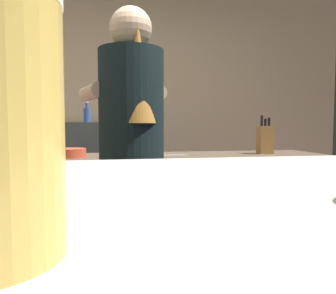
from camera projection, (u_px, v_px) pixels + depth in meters
The scene contains 9 objects.
wall_back at pixel (119, 106), 3.52m from camera, with size 5.20×0.10×2.70m, color #987F62.
prep_counter at pixel (177, 222), 2.25m from camera, with size 2.10×0.60×0.93m, color brown.
back_shelf at pixel (99, 180), 3.26m from camera, with size 0.99×0.36×1.17m, color #363939.
bartender at pixel (132, 149), 1.70m from camera, with size 0.49×0.55×1.75m.
knife_block at pixel (265, 139), 2.32m from camera, with size 0.10×0.08×0.28m.
mixing_bowl at pixel (70, 153), 2.07m from camera, with size 0.20×0.20×0.06m, color #CB4A2E.
chefs_knife at pixel (170, 155), 2.15m from camera, with size 0.24×0.03×0.01m, color silver.
bottle_soy at pixel (117, 113), 3.16m from camera, with size 0.07×0.07×0.25m.
bottle_vinegar at pixel (87, 114), 3.19m from camera, with size 0.07×0.07×0.20m.
Camera 1 is at (-0.11, -1.38, 1.14)m, focal length 34.49 mm.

